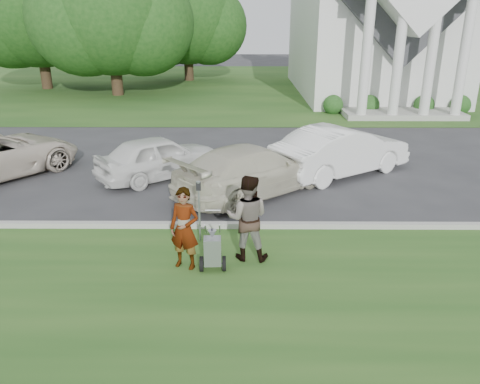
{
  "coord_description": "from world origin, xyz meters",
  "views": [
    {
      "loc": [
        0.53,
        -10.13,
        4.97
      ],
      "look_at": [
        0.47,
        0.0,
        1.18
      ],
      "focal_mm": 35.0,
      "sensor_mm": 36.0,
      "label": 1
    }
  ],
  "objects_px": {
    "tree_back": "(187,21)",
    "parking_meter_near": "(199,204)",
    "tree_left": "(111,15)",
    "person_left": "(184,229)",
    "car_d": "(341,151)",
    "tree_far": "(36,6)",
    "person_right": "(247,218)",
    "striping_cart": "(213,252)",
    "car_b": "(159,157)",
    "car_c": "(252,170)",
    "church": "(372,2)"
  },
  "relations": [
    {
      "from": "tree_back",
      "to": "car_d",
      "type": "distance_m",
      "value": 26.54
    },
    {
      "from": "car_d",
      "to": "person_left",
      "type": "bearing_deg",
      "value": 111.24
    },
    {
      "from": "tree_left",
      "to": "car_c",
      "type": "bearing_deg",
      "value": -65.05
    },
    {
      "from": "person_right",
      "to": "parking_meter_near",
      "type": "bearing_deg",
      "value": -31.14
    },
    {
      "from": "car_d",
      "to": "tree_far",
      "type": "bearing_deg",
      "value": 8.11
    },
    {
      "from": "striping_cart",
      "to": "person_left",
      "type": "relative_size",
      "value": 0.62
    },
    {
      "from": "tree_back",
      "to": "parking_meter_near",
      "type": "distance_m",
      "value": 30.59
    },
    {
      "from": "striping_cart",
      "to": "parking_meter_near",
      "type": "relative_size",
      "value": 0.73
    },
    {
      "from": "tree_left",
      "to": "car_b",
      "type": "height_order",
      "value": "tree_left"
    },
    {
      "from": "striping_cart",
      "to": "car_b",
      "type": "height_order",
      "value": "car_b"
    },
    {
      "from": "tree_back",
      "to": "tree_left",
      "type": "bearing_deg",
      "value": -116.57
    },
    {
      "from": "tree_back",
      "to": "car_d",
      "type": "relative_size",
      "value": 1.95
    },
    {
      "from": "person_left",
      "to": "tree_left",
      "type": "bearing_deg",
      "value": 126.79
    },
    {
      "from": "person_right",
      "to": "church",
      "type": "bearing_deg",
      "value": -103.04
    },
    {
      "from": "tree_back",
      "to": "person_right",
      "type": "bearing_deg",
      "value": -81.48
    },
    {
      "from": "tree_far",
      "to": "car_d",
      "type": "xyz_separation_m",
      "value": [
        17.82,
        -20.06,
        -4.88
      ]
    },
    {
      "from": "church",
      "to": "tree_far",
      "type": "distance_m",
      "value": 23.09
    },
    {
      "from": "church",
      "to": "parking_meter_near",
      "type": "height_order",
      "value": "church"
    },
    {
      "from": "church",
      "to": "car_b",
      "type": "xyz_separation_m",
      "value": [
        -11.19,
        -18.6,
        -5.23
      ]
    },
    {
      "from": "tree_left",
      "to": "car_b",
      "type": "xyz_separation_m",
      "value": [
        5.82,
        -17.47,
        -4.4
      ]
    },
    {
      "from": "church",
      "to": "person_right",
      "type": "xyz_separation_m",
      "value": [
        -8.37,
        -24.12,
        -4.99
      ]
    },
    {
      "from": "parking_meter_near",
      "to": "car_c",
      "type": "relative_size",
      "value": 0.29
    },
    {
      "from": "striping_cart",
      "to": "car_c",
      "type": "xyz_separation_m",
      "value": [
        0.9,
        4.57,
        0.31
      ]
    },
    {
      "from": "church",
      "to": "striping_cart",
      "type": "relative_size",
      "value": 22.02
    },
    {
      "from": "tree_back",
      "to": "striping_cart",
      "type": "bearing_deg",
      "value": -82.91
    },
    {
      "from": "person_left",
      "to": "person_right",
      "type": "bearing_deg",
      "value": 36.46
    },
    {
      "from": "person_right",
      "to": "person_left",
      "type": "bearing_deg",
      "value": 23.19
    },
    {
      "from": "church",
      "to": "person_left",
      "type": "relative_size",
      "value": 13.69
    },
    {
      "from": "tree_left",
      "to": "parking_meter_near",
      "type": "height_order",
      "value": "tree_left"
    },
    {
      "from": "person_right",
      "to": "parking_meter_near",
      "type": "xyz_separation_m",
      "value": [
        -1.11,
        0.84,
        -0.01
      ]
    },
    {
      "from": "tree_left",
      "to": "person_left",
      "type": "relative_size",
      "value": 6.04
    },
    {
      "from": "church",
      "to": "tree_far",
      "type": "xyz_separation_m",
      "value": [
        -23.01,
        1.87,
        -0.25
      ]
    },
    {
      "from": "tree_left",
      "to": "person_left",
      "type": "distance_m",
      "value": 24.88
    },
    {
      "from": "church",
      "to": "tree_left",
      "type": "height_order",
      "value": "church"
    },
    {
      "from": "person_left",
      "to": "parking_meter_near",
      "type": "distance_m",
      "value": 1.26
    },
    {
      "from": "tree_far",
      "to": "tree_back",
      "type": "height_order",
      "value": "tree_far"
    },
    {
      "from": "person_left",
      "to": "car_d",
      "type": "distance_m",
      "value": 7.76
    },
    {
      "from": "car_c",
      "to": "tree_far",
      "type": "bearing_deg",
      "value": -8.45
    },
    {
      "from": "tree_left",
      "to": "striping_cart",
      "type": "relative_size",
      "value": 9.71
    },
    {
      "from": "tree_far",
      "to": "person_left",
      "type": "xyz_separation_m",
      "value": [
        13.35,
        -26.39,
        -4.81
      ]
    },
    {
      "from": "person_right",
      "to": "car_d",
      "type": "relative_size",
      "value": 0.39
    },
    {
      "from": "person_left",
      "to": "striping_cart",
      "type": "bearing_deg",
      "value": 6.11
    },
    {
      "from": "tree_left",
      "to": "person_left",
      "type": "xyz_separation_m",
      "value": [
        7.34,
        -23.39,
        -4.23
      ]
    },
    {
      "from": "tree_back",
      "to": "parking_meter_near",
      "type": "bearing_deg",
      "value": -83.31
    },
    {
      "from": "car_c",
      "to": "tree_left",
      "type": "bearing_deg",
      "value": -17.52
    },
    {
      "from": "car_b",
      "to": "car_c",
      "type": "xyz_separation_m",
      "value": [
        3.0,
        -1.49,
        0.03
      ]
    },
    {
      "from": "tree_left",
      "to": "person_left",
      "type": "height_order",
      "value": "tree_left"
    },
    {
      "from": "parking_meter_near",
      "to": "striping_cart",
      "type": "bearing_deg",
      "value": -74.31
    },
    {
      "from": "church",
      "to": "tree_far",
      "type": "bearing_deg",
      "value": 175.34
    },
    {
      "from": "striping_cart",
      "to": "person_left",
      "type": "bearing_deg",
      "value": 164.27
    }
  ]
}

